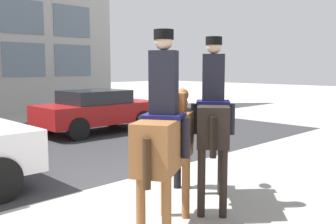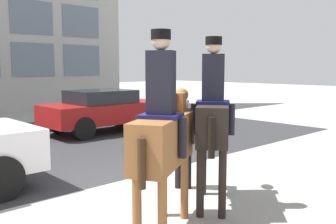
{
  "view_description": "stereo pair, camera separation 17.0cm",
  "coord_description": "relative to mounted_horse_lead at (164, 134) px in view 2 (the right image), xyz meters",
  "views": [
    {
      "loc": [
        -3.77,
        -4.96,
        2.1
      ],
      "look_at": [
        0.17,
        -0.94,
        1.43
      ],
      "focal_mm": 40.0,
      "sensor_mm": 36.0,
      "label": 1
    },
    {
      "loc": [
        -3.65,
        -5.08,
        2.1
      ],
      "look_at": [
        0.17,
        -0.94,
        1.43
      ],
      "focal_mm": 40.0,
      "sensor_mm": 36.0,
      "label": 2
    }
  ],
  "objects": [
    {
      "name": "ground_plane",
      "position": [
        0.55,
        1.64,
        -1.28
      ],
      "size": [
        80.0,
        80.0,
        0.0
      ],
      "primitive_type": "plane",
      "color": "#9E9B93"
    },
    {
      "name": "road_surface",
      "position": [
        0.55,
        6.39,
        -1.27
      ],
      "size": [
        18.1,
        8.5,
        0.01
      ],
      "color": "#2D2D30",
      "rests_on": "ground_plane"
    },
    {
      "name": "mounted_horse_lead",
      "position": [
        0.0,
        0.0,
        0.0
      ],
      "size": [
        1.71,
        1.19,
        2.55
      ],
      "rotation": [
        0.0,
        0.0,
        0.54
      ],
      "color": "brown",
      "rests_on": "ground_plane"
    },
    {
      "name": "mounted_horse_companion",
      "position": [
        1.18,
        0.2,
        0.07
      ],
      "size": [
        1.49,
        1.31,
        2.54
      ],
      "rotation": [
        0.0,
        0.0,
        0.69
      ],
      "color": "black",
      "rests_on": "ground_plane"
    },
    {
      "name": "pedestrian_bystander",
      "position": [
        1.4,
        1.04,
        -0.33
      ],
      "size": [
        0.68,
        0.81,
        1.6
      ],
      "rotation": [
        0.0,
        0.0,
        -2.5
      ],
      "color": "black",
      "rests_on": "ground_plane"
    },
    {
      "name": "street_car_far_lane",
      "position": [
        3.57,
        6.91,
        -0.53
      ],
      "size": [
        3.91,
        1.84,
        1.38
      ],
      "color": "maroon",
      "rests_on": "ground_plane"
    }
  ]
}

